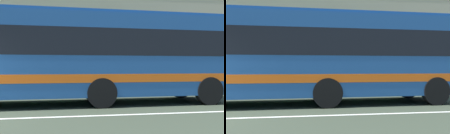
# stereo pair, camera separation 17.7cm
# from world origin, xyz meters

# --- Properties ---
(apartment_block_right) EXTENTS (21.75, 10.90, 13.44)m
(apartment_block_right) POSITION_xyz_m (8.01, 15.74, 6.72)
(apartment_block_right) COLOR #B7AE8E
(apartment_block_right) RESTS_ON ground_plane
(transit_bus) EXTENTS (11.28, 2.80, 3.32)m
(transit_bus) POSITION_xyz_m (4.14, 2.55, 1.83)
(transit_bus) COLOR #1E4C8C
(transit_bus) RESTS_ON ground_plane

